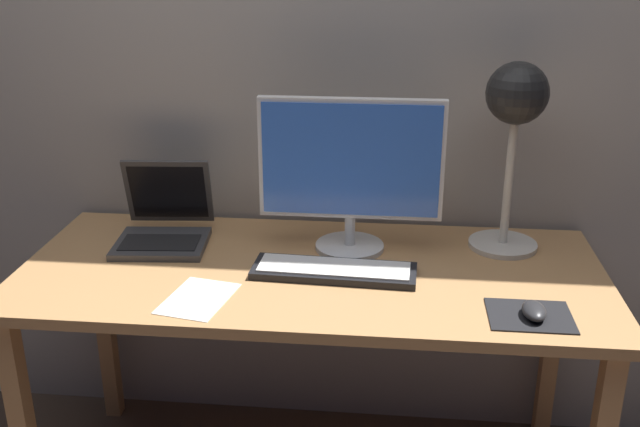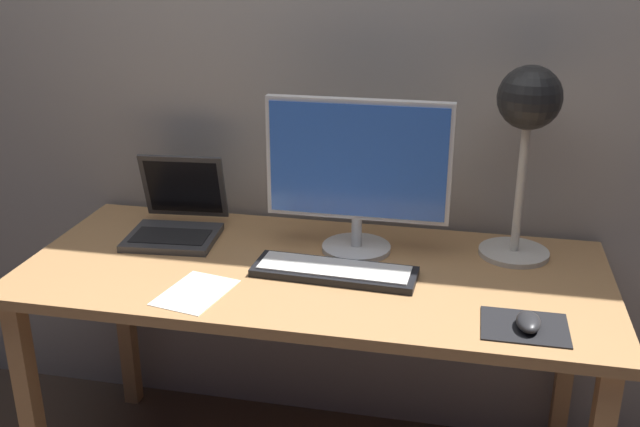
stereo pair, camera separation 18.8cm
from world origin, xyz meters
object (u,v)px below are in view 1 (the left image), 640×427
desk_lamp (515,113)px  laptop (165,219)px  monitor (351,168)px  keyboard_main (334,270)px  mouse (534,311)px

desk_lamp → laptop: bearing=-177.9°
monitor → desk_lamp: size_ratio=0.96×
keyboard_main → mouse: mouse is taller
monitor → laptop: bearing=177.5°
keyboard_main → laptop: (-0.52, 0.20, 0.05)m
mouse → monitor: bearing=141.7°
keyboard_main → monitor: bearing=79.9°
laptop → desk_lamp: (1.00, 0.04, 0.34)m
keyboard_main → desk_lamp: desk_lamp is taller
monitor → keyboard_main: 0.29m
monitor → desk_lamp: bearing=7.8°
monitor → laptop: monitor is taller
laptop → keyboard_main: bearing=-20.8°
monitor → mouse: 0.63m
keyboard_main → laptop: 0.56m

